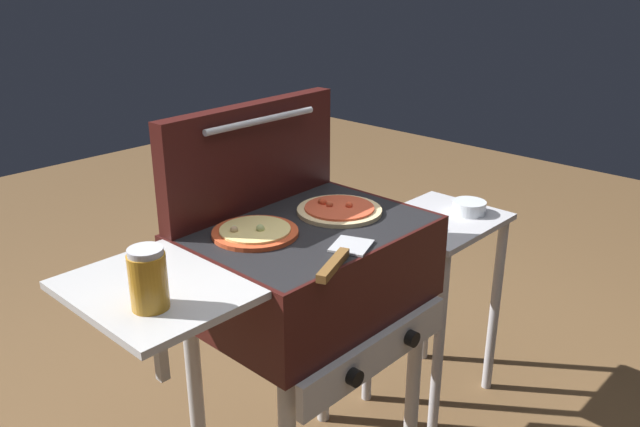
% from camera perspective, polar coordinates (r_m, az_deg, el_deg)
% --- Properties ---
extents(grill, '(0.96, 0.53, 0.90)m').
position_cam_1_polar(grill, '(1.76, -1.32, -5.55)').
color(grill, '#38110F').
rests_on(grill, ground_plane).
extents(grill_lid_open, '(0.63, 0.09, 0.30)m').
position_cam_1_polar(grill_lid_open, '(1.81, -6.05, 5.13)').
color(grill_lid_open, '#38110F').
rests_on(grill_lid_open, grill).
extents(pizza_cheese, '(0.23, 0.23, 0.03)m').
position_cam_1_polar(pizza_cheese, '(1.66, -5.83, -1.64)').
color(pizza_cheese, '#C64723').
rests_on(pizza_cheese, grill).
extents(pizza_pepperoni, '(0.24, 0.24, 0.03)m').
position_cam_1_polar(pizza_pepperoni, '(1.80, 1.81, 0.31)').
color(pizza_pepperoni, beige).
rests_on(pizza_pepperoni, grill).
extents(sauce_jar, '(0.08, 0.08, 0.13)m').
position_cam_1_polar(sauce_jar, '(1.33, -15.08, -5.66)').
color(sauce_jar, '#B77A1E').
rests_on(sauce_jar, grill).
extents(spatula, '(0.26, 0.15, 0.02)m').
position_cam_1_polar(spatula, '(1.52, 1.90, -3.88)').
color(spatula, '#B7BABF').
rests_on(spatula, grill).
extents(prep_table, '(0.44, 0.36, 0.73)m').
position_cam_1_polar(prep_table, '(2.35, 10.28, -5.07)').
color(prep_table, '#B2B2B7').
rests_on(prep_table, ground_plane).
extents(topping_bowl_near, '(0.11, 0.11, 0.04)m').
position_cam_1_polar(topping_bowl_near, '(2.15, 8.57, -0.83)').
color(topping_bowl_near, silver).
rests_on(topping_bowl_near, prep_table).
extents(topping_bowl_far, '(0.12, 0.12, 0.04)m').
position_cam_1_polar(topping_bowl_far, '(2.32, 13.15, 0.50)').
color(topping_bowl_far, silver).
rests_on(topping_bowl_far, prep_table).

